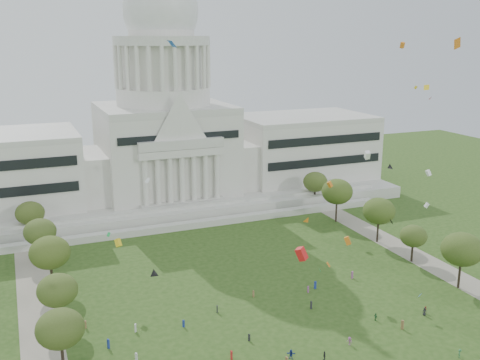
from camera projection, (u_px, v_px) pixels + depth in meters
capitol at (165, 139)px, 196.09m from camera, size 160.00×64.50×91.30m
path_left at (42, 340)px, 109.13m from camera, size 8.00×160.00×0.04m
path_right at (434, 266)px, 144.57m from camera, size 8.00×160.00×0.04m
row_tree_l_2 at (60, 329)px, 96.73m from camera, size 8.42×8.42×11.97m
row_tree_r_2 at (462, 249)px, 129.50m from camera, size 9.55×9.55×13.58m
row_tree_l_3 at (57, 290)px, 112.03m from camera, size 8.12×8.12×11.55m
row_tree_r_3 at (413, 236)px, 145.49m from camera, size 7.01×7.01×9.98m
row_tree_l_4 at (50, 253)px, 128.29m from camera, size 9.29×9.29×13.21m
row_tree_r_4 at (379, 211)px, 158.99m from camera, size 9.19×9.19×13.06m
row_tree_l_5 at (40, 232)px, 144.76m from camera, size 8.33×8.33×11.85m
row_tree_r_5 at (337, 192)px, 176.40m from camera, size 9.82×9.82×13.96m
row_tree_l_6 at (30, 213)px, 160.41m from camera, size 8.19×8.19×11.64m
row_tree_r_6 at (315, 182)px, 193.72m from camera, size 8.42×8.42×11.97m
person_0 at (425, 312)px, 118.73m from camera, size 1.04×0.95×1.79m
person_2 at (426, 310)px, 119.66m from camera, size 0.83×0.59×1.58m
person_3 at (350, 341)px, 107.39m from camera, size 0.98×1.21×1.66m
person_4 at (324, 356)px, 102.30m from camera, size 0.84×1.18×1.81m
person_5 at (291, 354)px, 102.85m from camera, size 1.78×1.38×1.80m
person_9 at (460, 354)px, 103.13m from camera, size 1.16×1.21×1.72m
person_10 at (376, 317)px, 116.57m from camera, size 0.72×1.07×1.68m
distant_crowd at (244, 338)px, 108.43m from camera, size 63.93×37.09×1.95m
kite_swarm at (321, 222)px, 104.32m from camera, size 89.52×93.65×65.04m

